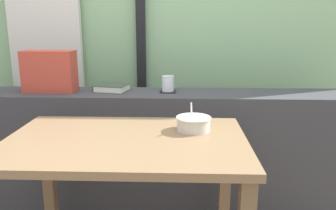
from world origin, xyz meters
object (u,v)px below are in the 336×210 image
object	(u,v)px
juice_glass	(168,84)
throw_pillow	(50,71)
breakfast_table	(126,162)
closed_book	(111,88)
soup_bowl	(193,123)
coaster_square	(168,92)

from	to	relation	value
juice_glass	throw_pillow	bearing A→B (deg)	-178.54
breakfast_table	closed_book	size ratio (longest dim) A/B	4.87
closed_book	throw_pillow	distance (m)	0.40
breakfast_table	juice_glass	bearing A→B (deg)	76.12
breakfast_table	soup_bowl	size ratio (longest dim) A/B	6.34
coaster_square	soup_bowl	world-z (taller)	soup_bowl
breakfast_table	closed_book	distance (m)	0.75
breakfast_table	coaster_square	distance (m)	0.72
juice_glass	closed_book	xyz separation A→B (m)	(-0.37, 0.02, -0.03)
coaster_square	soup_bowl	xyz separation A→B (m)	(0.14, -0.54, -0.05)
juice_glass	closed_book	bearing A→B (deg)	177.38
coaster_square	closed_book	size ratio (longest dim) A/B	0.44
juice_glass	soup_bowl	bearing A→B (deg)	-75.04
throw_pillow	soup_bowl	world-z (taller)	throw_pillow
closed_book	breakfast_table	bearing A→B (deg)	-73.94
throw_pillow	soup_bowl	xyz separation A→B (m)	(0.89, -0.52, -0.17)
juice_glass	soup_bowl	size ratio (longest dim) A/B	0.57
breakfast_table	coaster_square	xyz separation A→B (m)	(0.17, 0.67, 0.20)
coaster_square	closed_book	world-z (taller)	closed_book
juice_glass	breakfast_table	bearing A→B (deg)	-103.88
closed_book	throw_pillow	xyz separation A→B (m)	(-0.38, -0.04, 0.11)
juice_glass	closed_book	world-z (taller)	juice_glass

